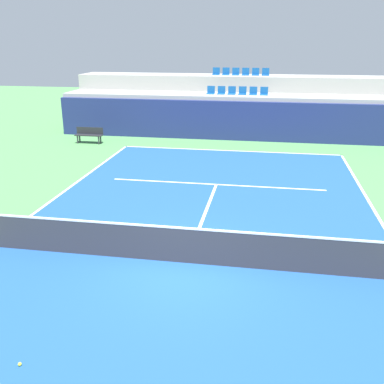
# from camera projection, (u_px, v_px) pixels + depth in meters

# --- Properties ---
(ground_plane) EXTENTS (80.00, 80.00, 0.00)m
(ground_plane) POSITION_uv_depth(u_px,v_px,m) (186.00, 263.00, 11.05)
(ground_plane) COLOR #4C8C4C
(court_surface) EXTENTS (11.00, 24.00, 0.01)m
(court_surface) POSITION_uv_depth(u_px,v_px,m) (186.00, 263.00, 11.05)
(court_surface) COLOR #1E4C99
(court_surface) RESTS_ON ground_plane
(baseline_far) EXTENTS (11.00, 0.10, 0.00)m
(baseline_far) POSITION_uv_depth(u_px,v_px,m) (229.00, 151.00, 22.17)
(baseline_far) COLOR white
(baseline_far) RESTS_ON court_surface
(service_line_far) EXTENTS (8.26, 0.10, 0.00)m
(service_line_far) POSITION_uv_depth(u_px,v_px,m) (216.00, 184.00, 17.00)
(service_line_far) COLOR white
(service_line_far) RESTS_ON court_surface
(centre_service_line) EXTENTS (0.10, 6.40, 0.00)m
(centre_service_line) POSITION_uv_depth(u_px,v_px,m) (204.00, 215.00, 14.03)
(centre_service_line) COLOR white
(centre_service_line) RESTS_ON court_surface
(back_wall) EXTENTS (20.15, 0.30, 2.14)m
(back_wall) POSITION_uv_depth(u_px,v_px,m) (234.00, 121.00, 24.21)
(back_wall) COLOR navy
(back_wall) RESTS_ON ground_plane
(stands_tier_lower) EXTENTS (20.15, 2.40, 2.35)m
(stands_tier_lower) POSITION_uv_depth(u_px,v_px,m) (236.00, 115.00, 25.44)
(stands_tier_lower) COLOR #9E9E99
(stands_tier_lower) RESTS_ON ground_plane
(stands_tier_upper) EXTENTS (20.15, 2.40, 3.24)m
(stands_tier_upper) POSITION_uv_depth(u_px,v_px,m) (239.00, 102.00, 27.52)
(stands_tier_upper) COLOR #9E9E99
(stands_tier_upper) RESTS_ON ground_plane
(seating_row_lower) EXTENTS (3.48, 0.44, 0.44)m
(seating_row_lower) POSITION_uv_depth(u_px,v_px,m) (237.00, 92.00, 25.10)
(seating_row_lower) COLOR #145193
(seating_row_lower) RESTS_ON stands_tier_lower
(seating_row_upper) EXTENTS (3.48, 0.44, 0.44)m
(seating_row_upper) POSITION_uv_depth(u_px,v_px,m) (241.00, 73.00, 27.04)
(seating_row_upper) COLOR #145193
(seating_row_upper) RESTS_ON stands_tier_upper
(tennis_net) EXTENTS (11.08, 0.08, 1.07)m
(tennis_net) POSITION_uv_depth(u_px,v_px,m) (186.00, 245.00, 10.89)
(tennis_net) COLOR black
(tennis_net) RESTS_ON court_surface
(player_bench) EXTENTS (1.50, 0.40, 0.85)m
(player_bench) POSITION_uv_depth(u_px,v_px,m) (89.00, 134.00, 23.67)
(player_bench) COLOR #232328
(player_bench) RESTS_ON ground_plane
(tennis_ball_1) EXTENTS (0.07, 0.07, 0.07)m
(tennis_ball_1) POSITION_uv_depth(u_px,v_px,m) (20.00, 364.00, 7.55)
(tennis_ball_1) COLOR #CCE033
(tennis_ball_1) RESTS_ON court_surface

